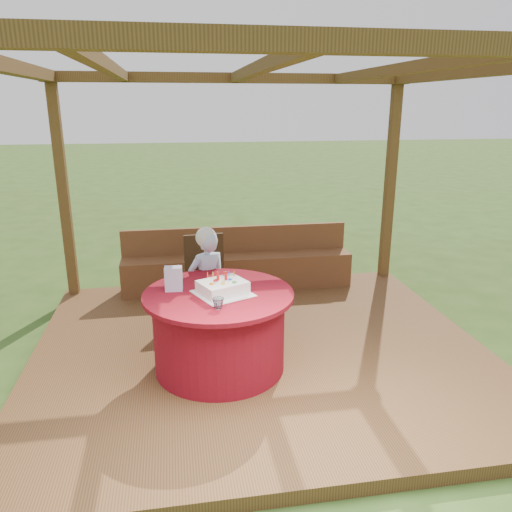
{
  "coord_description": "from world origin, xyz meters",
  "views": [
    {
      "loc": [
        -0.8,
        -4.52,
        2.48
      ],
      "look_at": [
        0.0,
        0.25,
        1.0
      ],
      "focal_mm": 35.0,
      "sensor_mm": 36.0,
      "label": 1
    }
  ],
  "objects": [
    {
      "name": "ground",
      "position": [
        0.0,
        0.0,
        0.0
      ],
      "size": [
        60.0,
        60.0,
        0.0
      ],
      "primitive_type": "plane",
      "color": "#2D4B19",
      "rests_on": "ground"
    },
    {
      "name": "deck",
      "position": [
        0.0,
        0.0,
        0.06
      ],
      "size": [
        4.5,
        4.0,
        0.12
      ],
      "primitive_type": "cube",
      "color": "brown",
      "rests_on": "ground"
    },
    {
      "name": "pergola",
      "position": [
        0.0,
        0.0,
        2.41
      ],
      "size": [
        4.5,
        4.0,
        2.72
      ],
      "color": "brown",
      "rests_on": "deck"
    },
    {
      "name": "bench",
      "position": [
        0.0,
        1.72,
        0.38
      ],
      "size": [
        3.0,
        0.42,
        0.8
      ],
      "color": "brown",
      "rests_on": "deck"
    },
    {
      "name": "table",
      "position": [
        -0.44,
        -0.36,
        0.5
      ],
      "size": [
        1.35,
        1.35,
        0.75
      ],
      "color": "maroon",
      "rests_on": "deck"
    },
    {
      "name": "chair",
      "position": [
        -0.46,
        0.98,
        0.63
      ],
      "size": [
        0.5,
        0.5,
        0.91
      ],
      "color": "#352211",
      "rests_on": "deck"
    },
    {
      "name": "elderly_woman",
      "position": [
        -0.49,
        0.35,
        0.72
      ],
      "size": [
        0.48,
        0.4,
        1.18
      ],
      "color": "#9FC0EC",
      "rests_on": "deck"
    },
    {
      "name": "birthday_cake",
      "position": [
        -0.41,
        -0.4,
        0.92
      ],
      "size": [
        0.58,
        0.58,
        0.19
      ],
      "color": "white",
      "rests_on": "table"
    },
    {
      "name": "gift_bag",
      "position": [
        -0.83,
        -0.24,
        0.98
      ],
      "size": [
        0.16,
        0.11,
        0.22
      ],
      "primitive_type": "cube",
      "rotation": [
        0.0,
        0.0,
        -0.07
      ],
      "color": "pink",
      "rests_on": "table"
    },
    {
      "name": "drinking_glass",
      "position": [
        -0.48,
        -0.72,
        0.91
      ],
      "size": [
        0.11,
        0.11,
        0.09
      ],
      "primitive_type": "imported",
      "rotation": [
        0.0,
        0.0,
        0.1
      ],
      "color": "white",
      "rests_on": "table"
    }
  ]
}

